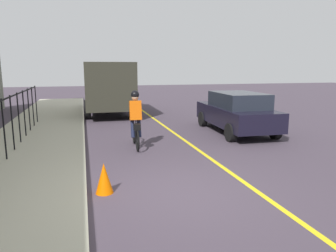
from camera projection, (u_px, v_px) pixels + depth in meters
ground_plane at (178, 193)px, 6.43m from camera, size 80.00×80.00×0.00m
lane_line_centre at (249, 185)px, 6.83m from camera, size 36.00×0.12×0.01m
cyclist_lead at (136, 120)px, 9.90m from camera, size 1.71×0.38×1.83m
patrol_sedan at (236, 112)px, 12.34m from camera, size 4.47×2.08×1.58m
box_truck_background at (108, 86)px, 17.45m from camera, size 6.75×2.64×2.78m
traffic_cone_far at (104, 178)px, 6.38m from camera, size 0.36×0.36×0.63m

